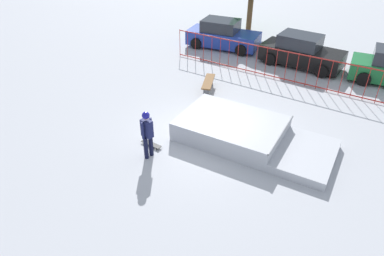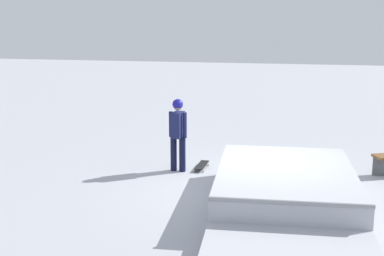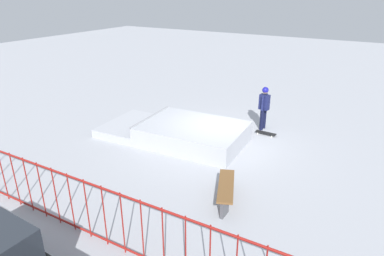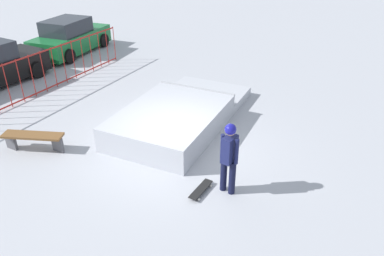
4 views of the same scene
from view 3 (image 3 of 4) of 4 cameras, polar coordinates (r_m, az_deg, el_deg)
name	(u,v)px [view 3 (image 3 of 4)]	position (r m, az deg, el deg)	size (l,w,h in m)	color
ground_plane	(220,142)	(12.49, 4.71, -2.28)	(60.00, 60.00, 0.00)	#A8AAB2
skate_ramp	(181,132)	(12.44, -1.82, -0.74)	(5.55, 2.93, 0.74)	#B0B3BB
skater	(264,105)	(13.51, 12.04, 3.83)	(0.40, 0.44, 1.73)	black
skateboard	(266,133)	(13.30, 12.30, -0.81)	(0.81, 0.28, 0.09)	black
perimeter_fence	(96,212)	(7.78, -15.91, -13.41)	(10.53, 0.20, 1.50)	maroon
park_bench	(226,189)	(9.05, 5.72, -10.12)	(0.99, 1.63, 0.48)	brown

